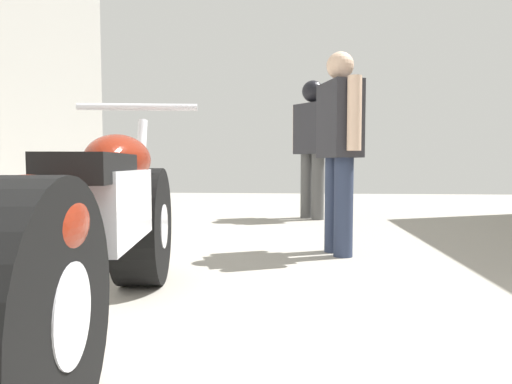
# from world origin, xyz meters

# --- Properties ---
(ground_plane) EXTENTS (15.01, 15.01, 0.00)m
(ground_plane) POSITION_xyz_m (0.00, 3.12, 0.00)
(ground_plane) COLOR #9E998E
(motorcycle_maroon_cruiser) EXTENTS (0.72, 2.27, 1.06)m
(motorcycle_maroon_cruiser) POSITION_xyz_m (-0.95, 1.64, 0.43)
(motorcycle_maroon_cruiser) COLOR black
(motorcycle_maroon_cruiser) RESTS_ON ground_plane
(mechanic_in_blue) EXTENTS (0.34, 0.63, 1.58)m
(mechanic_in_blue) POSITION_xyz_m (0.18, 3.44, 0.89)
(mechanic_in_blue) COLOR #2D3851
(mechanic_in_blue) RESTS_ON ground_plane
(mechanic_with_helmet) EXTENTS (0.55, 0.59, 1.78)m
(mechanic_with_helmet) POSITION_xyz_m (0.07, 5.73, 1.07)
(mechanic_with_helmet) COLOR #4C4C4C
(mechanic_with_helmet) RESTS_ON ground_plane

